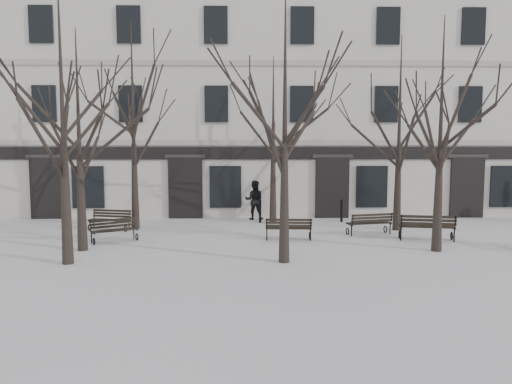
{
  "coord_description": "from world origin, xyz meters",
  "views": [
    {
      "loc": [
        -0.62,
        -15.71,
        3.61
      ],
      "look_at": [
        -0.24,
        3.0,
        1.74
      ],
      "focal_mm": 35.0,
      "sensor_mm": 36.0,
      "label": 1
    }
  ],
  "objects_px": {
    "tree_1": "(78,113)",
    "bench_2": "(427,226)",
    "bench_4": "(370,223)",
    "tree_0": "(61,83)",
    "bench_3": "(110,219)",
    "tree_3": "(441,106)",
    "bench_0": "(114,229)",
    "bench_1": "(289,228)",
    "tree_2": "(285,94)"
  },
  "relations": [
    {
      "from": "tree_1",
      "to": "bench_4",
      "type": "xyz_separation_m",
      "value": [
        10.32,
        2.63,
        -4.09
      ]
    },
    {
      "from": "tree_1",
      "to": "bench_1",
      "type": "bearing_deg",
      "value": 12.84
    },
    {
      "from": "tree_1",
      "to": "bench_2",
      "type": "bearing_deg",
      "value": 6.62
    },
    {
      "from": "tree_2",
      "to": "bench_3",
      "type": "distance_m",
      "value": 9.91
    },
    {
      "from": "tree_0",
      "to": "bench_4",
      "type": "relative_size",
      "value": 4.64
    },
    {
      "from": "bench_0",
      "to": "tree_3",
      "type": "bearing_deg",
      "value": -40.91
    },
    {
      "from": "tree_0",
      "to": "tree_3",
      "type": "xyz_separation_m",
      "value": [
        11.67,
        1.51,
        -0.54
      ]
    },
    {
      "from": "bench_2",
      "to": "bench_4",
      "type": "xyz_separation_m",
      "value": [
        -1.81,
        1.22,
        -0.06
      ]
    },
    {
      "from": "bench_3",
      "to": "tree_2",
      "type": "bearing_deg",
      "value": -27.45
    },
    {
      "from": "bench_3",
      "to": "bench_1",
      "type": "bearing_deg",
      "value": -5.0
    },
    {
      "from": "tree_2",
      "to": "bench_3",
      "type": "height_order",
      "value": "tree_2"
    },
    {
      "from": "tree_0",
      "to": "tree_1",
      "type": "bearing_deg",
      "value": 94.92
    },
    {
      "from": "bench_2",
      "to": "bench_3",
      "type": "height_order",
      "value": "bench_2"
    },
    {
      "from": "tree_0",
      "to": "bench_2",
      "type": "height_order",
      "value": "tree_0"
    },
    {
      "from": "tree_1",
      "to": "tree_3",
      "type": "xyz_separation_m",
      "value": [
        11.83,
        -0.33,
        0.22
      ]
    },
    {
      "from": "bench_1",
      "to": "bench_3",
      "type": "xyz_separation_m",
      "value": [
        -7.18,
        2.25,
        -0.0
      ]
    },
    {
      "from": "bench_2",
      "to": "tree_0",
      "type": "bearing_deg",
      "value": 25.49
    },
    {
      "from": "tree_3",
      "to": "bench_0",
      "type": "bearing_deg",
      "value": 170.83
    },
    {
      "from": "tree_1",
      "to": "tree_2",
      "type": "bearing_deg",
      "value": -15.07
    },
    {
      "from": "bench_4",
      "to": "tree_0",
      "type": "bearing_deg",
      "value": 9.84
    },
    {
      "from": "tree_1",
      "to": "tree_3",
      "type": "height_order",
      "value": "tree_3"
    },
    {
      "from": "tree_1",
      "to": "tree_2",
      "type": "relative_size",
      "value": 0.91
    },
    {
      "from": "tree_1",
      "to": "bench_4",
      "type": "height_order",
      "value": "tree_1"
    },
    {
      "from": "tree_0",
      "to": "bench_3",
      "type": "distance_m",
      "value": 7.51
    },
    {
      "from": "tree_0",
      "to": "tree_2",
      "type": "distance_m",
      "value": 6.48
    },
    {
      "from": "tree_3",
      "to": "bench_3",
      "type": "distance_m",
      "value": 13.39
    },
    {
      "from": "tree_0",
      "to": "bench_1",
      "type": "relative_size",
      "value": 4.95
    },
    {
      "from": "bench_1",
      "to": "bench_2",
      "type": "distance_m",
      "value": 5.09
    },
    {
      "from": "tree_1",
      "to": "bench_2",
      "type": "xyz_separation_m",
      "value": [
        12.13,
        1.41,
        -4.03
      ]
    },
    {
      "from": "tree_3",
      "to": "bench_4",
      "type": "relative_size",
      "value": 4.17
    },
    {
      "from": "tree_3",
      "to": "bench_4",
      "type": "xyz_separation_m",
      "value": [
        -1.51,
        2.96,
        -4.31
      ]
    },
    {
      "from": "bench_0",
      "to": "tree_1",
      "type": "bearing_deg",
      "value": -145.81
    },
    {
      "from": "bench_0",
      "to": "bench_1",
      "type": "xyz_separation_m",
      "value": [
        6.4,
        0.14,
        0.01
      ]
    },
    {
      "from": "tree_0",
      "to": "bench_0",
      "type": "height_order",
      "value": "tree_0"
    },
    {
      "from": "tree_1",
      "to": "bench_2",
      "type": "height_order",
      "value": "tree_1"
    },
    {
      "from": "bench_1",
      "to": "tree_0",
      "type": "bearing_deg",
      "value": 29.06
    },
    {
      "from": "bench_3",
      "to": "tree_1",
      "type": "bearing_deg",
      "value": -75.67
    },
    {
      "from": "bench_4",
      "to": "bench_2",
      "type": "bearing_deg",
      "value": 132.17
    },
    {
      "from": "tree_0",
      "to": "bench_0",
      "type": "relative_size",
      "value": 5.04
    },
    {
      "from": "tree_0",
      "to": "tree_3",
      "type": "distance_m",
      "value": 11.78
    },
    {
      "from": "bench_2",
      "to": "bench_4",
      "type": "relative_size",
      "value": 1.12
    },
    {
      "from": "tree_0",
      "to": "tree_1",
      "type": "distance_m",
      "value": 2.0
    },
    {
      "from": "tree_2",
      "to": "bench_2",
      "type": "distance_m",
      "value": 7.78
    },
    {
      "from": "tree_3",
      "to": "bench_3",
      "type": "height_order",
      "value": "tree_3"
    },
    {
      "from": "bench_1",
      "to": "bench_4",
      "type": "xyz_separation_m",
      "value": [
        3.27,
        1.02,
        0.02
      ]
    },
    {
      "from": "tree_0",
      "to": "tree_3",
      "type": "height_order",
      "value": "tree_0"
    },
    {
      "from": "tree_1",
      "to": "bench_3",
      "type": "relative_size",
      "value": 4.15
    },
    {
      "from": "tree_0",
      "to": "bench_3",
      "type": "bearing_deg",
      "value": 92.89
    },
    {
      "from": "bench_0",
      "to": "bench_4",
      "type": "height_order",
      "value": "bench_4"
    },
    {
      "from": "bench_0",
      "to": "bench_3",
      "type": "height_order",
      "value": "bench_3"
    }
  ]
}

